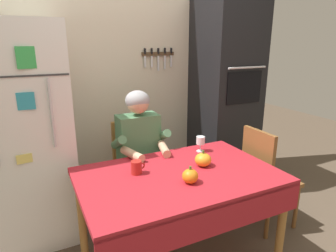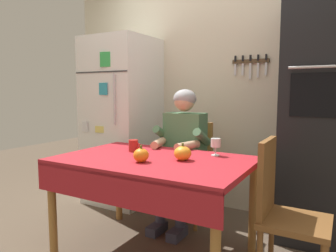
% 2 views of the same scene
% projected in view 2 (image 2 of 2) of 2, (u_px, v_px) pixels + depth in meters
% --- Properties ---
extents(back_wall_assembly, '(3.70, 0.13, 2.60)m').
position_uv_depth(back_wall_assembly, '(221.00, 84.00, 3.30)').
color(back_wall_assembly, beige).
rests_on(back_wall_assembly, ground).
extents(refrigerator, '(0.68, 0.71, 1.80)m').
position_uv_depth(refrigerator, '(122.00, 121.00, 3.49)').
color(refrigerator, white).
rests_on(refrigerator, ground).
extents(wall_oven, '(0.60, 0.64, 2.10)m').
position_uv_depth(wall_oven, '(323.00, 113.00, 2.53)').
color(wall_oven, black).
rests_on(wall_oven, ground).
extents(dining_table, '(1.40, 0.90, 0.74)m').
position_uv_depth(dining_table, '(152.00, 170.00, 2.29)').
color(dining_table, '#9E6B33').
rests_on(dining_table, ground).
extents(chair_behind_person, '(0.40, 0.40, 0.93)m').
position_uv_depth(chair_behind_person, '(190.00, 166.00, 3.02)').
color(chair_behind_person, '#9E6B33').
rests_on(chair_behind_person, ground).
extents(seated_person, '(0.47, 0.55, 1.25)m').
position_uv_depth(seated_person, '(182.00, 146.00, 2.84)').
color(seated_person, '#38384C').
rests_on(seated_person, ground).
extents(chair_right_side, '(0.40, 0.40, 0.93)m').
position_uv_depth(chair_right_side, '(282.00, 207.00, 1.95)').
color(chair_right_side, brown).
rests_on(chair_right_side, ground).
extents(coffee_mug, '(0.10, 0.08, 0.10)m').
position_uv_depth(coffee_mug, '(134.00, 146.00, 2.54)').
color(coffee_mug, '#B2231E').
rests_on(coffee_mug, dining_table).
extents(wine_glass, '(0.07, 0.07, 0.13)m').
position_uv_depth(wine_glass, '(216.00, 144.00, 2.37)').
color(wine_glass, white).
rests_on(wine_glass, dining_table).
extents(pumpkin_large, '(0.11, 0.11, 0.12)m').
position_uv_depth(pumpkin_large, '(141.00, 155.00, 2.16)').
color(pumpkin_large, orange).
rests_on(pumpkin_large, dining_table).
extents(pumpkin_medium, '(0.12, 0.12, 0.12)m').
position_uv_depth(pumpkin_medium, '(183.00, 153.00, 2.22)').
color(pumpkin_medium, orange).
rests_on(pumpkin_medium, dining_table).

